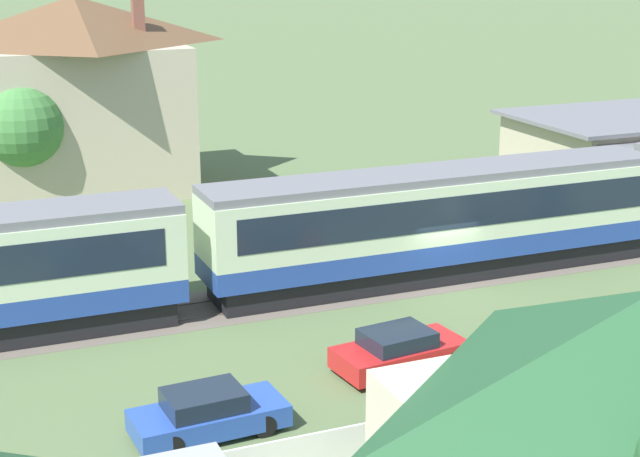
% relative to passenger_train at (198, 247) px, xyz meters
% --- Properties ---
extents(ground_plane, '(600.00, 600.00, 0.00)m').
position_rel_passenger_train_xyz_m(ground_plane, '(9.08, -1.08, -2.35)').
color(ground_plane, '#566B42').
extents(passenger_train, '(77.10, 2.87, 4.24)m').
position_rel_passenger_train_xyz_m(passenger_train, '(0.00, 0.00, 0.00)').
color(passenger_train, '#234293').
rests_on(passenger_train, ground_plane).
extents(railway_track, '(118.99, 3.60, 0.04)m').
position_rel_passenger_train_xyz_m(railway_track, '(-0.56, 0.00, -2.34)').
color(railway_track, '#665B51').
rests_on(railway_track, ground_plane).
extents(station_house_brown_roof, '(11.01, 8.57, 9.92)m').
position_rel_passenger_train_xyz_m(station_house_brown_roof, '(-0.72, 19.15, 2.76)').
color(station_house_brown_roof, '#BCB293').
rests_on(station_house_brown_roof, ground_plane).
extents(parked_car_red, '(4.21, 2.28, 1.29)m').
position_rel_passenger_train_xyz_m(parked_car_red, '(4.19, -7.17, -1.74)').
color(parked_car_red, red).
rests_on(parked_car_red, ground_plane).
extents(parked_car_blue, '(4.15, 1.96, 1.26)m').
position_rel_passenger_train_xyz_m(parked_car_blue, '(-2.31, -8.85, -1.75)').
color(parked_car_blue, '#284CA8').
rests_on(parked_car_blue, ground_plane).
extents(yard_tree_0, '(4.05, 4.05, 6.23)m').
position_rel_passenger_train_xyz_m(yard_tree_0, '(-4.01, 15.94, 1.83)').
color(yard_tree_0, brown).
rests_on(yard_tree_0, ground_plane).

